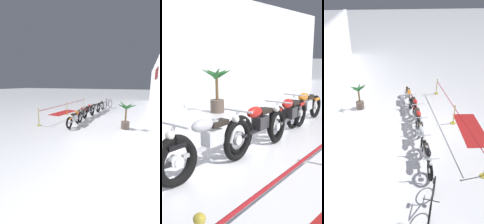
# 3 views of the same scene
# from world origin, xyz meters

# --- Properties ---
(ground_plane) EXTENTS (120.00, 120.00, 0.00)m
(ground_plane) POSITION_xyz_m (0.00, 0.00, 0.00)
(ground_plane) COLOR silver
(motorcycle_black_0) EXTENTS (2.16, 0.62, 0.95)m
(motorcycle_black_0) POSITION_xyz_m (-2.78, 0.66, 0.48)
(motorcycle_black_0) COLOR black
(motorcycle_black_0) RESTS_ON ground
(motorcycle_silver_1) EXTENTS (2.38, 0.62, 0.98)m
(motorcycle_silver_1) POSITION_xyz_m (-1.34, 0.63, 0.49)
(motorcycle_silver_1) COLOR black
(motorcycle_silver_1) RESTS_ON ground
(motorcycle_red_2) EXTENTS (2.32, 0.62, 0.97)m
(motorcycle_red_2) POSITION_xyz_m (0.02, 0.52, 0.49)
(motorcycle_red_2) COLOR black
(motorcycle_red_2) RESTS_ON ground
(motorcycle_red_3) EXTENTS (2.27, 0.62, 0.94)m
(motorcycle_red_3) POSITION_xyz_m (1.36, 0.48, 0.47)
(motorcycle_red_3) COLOR black
(motorcycle_red_3) RESTS_ON ground
(motorcycle_orange_4) EXTENTS (2.21, 0.62, 0.92)m
(motorcycle_orange_4) POSITION_xyz_m (2.61, 0.61, 0.45)
(motorcycle_orange_4) COLOR black
(motorcycle_orange_4) RESTS_ON ground
(bicycle) EXTENTS (1.64, 0.72, 0.96)m
(bicycle) POSITION_xyz_m (-4.67, 0.88, 0.38)
(bicycle) COLOR black
(bicycle) RESTS_ON ground
(potted_palm_left_of_row) EXTENTS (0.95, 1.06, 1.60)m
(potted_palm_left_of_row) POSITION_xyz_m (2.18, 3.49, 0.71)
(potted_palm_left_of_row) COLOR brown
(potted_palm_left_of_row) RESTS_ON ground
(stanchion_far_left) EXTENTS (7.27, 0.28, 1.05)m
(stanchion_far_left) POSITION_xyz_m (-1.29, -1.35, 0.70)
(stanchion_far_left) COLOR gold
(stanchion_far_left) RESTS_ON ground
(stanchion_mid_left) EXTENTS (0.28, 0.28, 1.05)m
(stanchion_mid_left) POSITION_xyz_m (0.02, -1.35, 0.36)
(stanchion_mid_left) COLOR gold
(stanchion_mid_left) RESTS_ON ground
(stanchion_mid_right) EXTENTS (0.28, 0.28, 1.05)m
(stanchion_mid_right) POSITION_xyz_m (3.57, -1.35, 0.36)
(stanchion_mid_right) COLOR gold
(stanchion_mid_right) RESTS_ON ground
(floor_banner) EXTENTS (3.00, 1.41, 0.01)m
(floor_banner) POSITION_xyz_m (-0.61, -2.06, 0.00)
(floor_banner) COLOR maroon
(floor_banner) RESTS_ON ground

